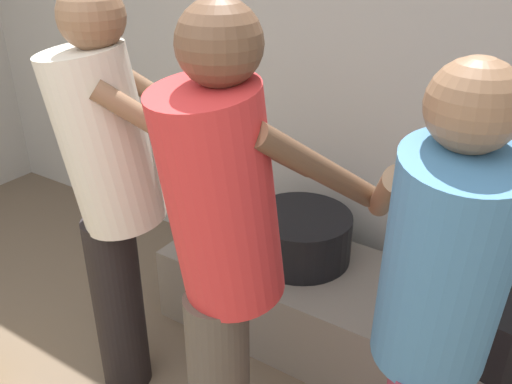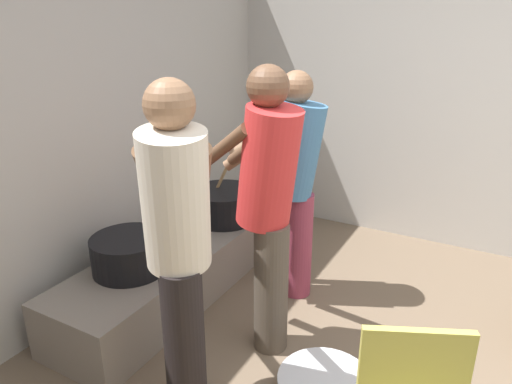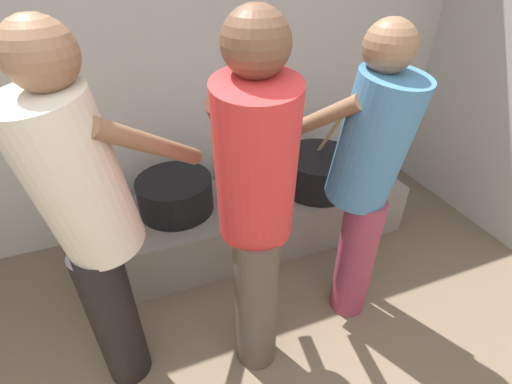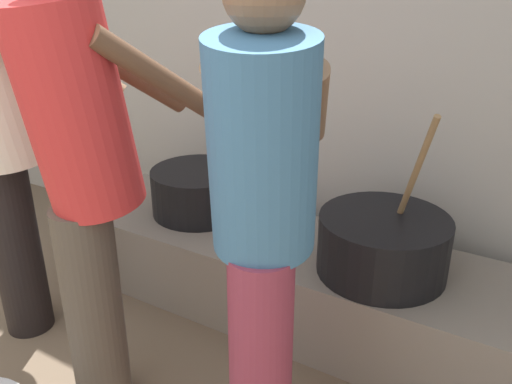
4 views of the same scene
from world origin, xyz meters
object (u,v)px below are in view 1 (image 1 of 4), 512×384
at_px(cooking_pot_secondary, 301,236).
at_px(cook_in_red_shirt, 224,251).
at_px(cook_in_cream_shirt, 111,184).
at_px(cook_in_blue_shirt, 435,320).

relative_size(cooking_pot_secondary, cook_in_red_shirt, 0.28).
relative_size(cook_in_red_shirt, cook_in_cream_shirt, 1.01).
height_order(cook_in_red_shirt, cook_in_cream_shirt, cook_in_red_shirt).
bearing_deg(cooking_pot_secondary, cook_in_cream_shirt, -118.69).
distance_m(cooking_pot_secondary, cook_in_blue_shirt, 1.18).
bearing_deg(cook_in_blue_shirt, cook_in_red_shirt, -170.05).
height_order(cook_in_blue_shirt, cook_in_cream_shirt, cook_in_cream_shirt).
xyz_separation_m(cooking_pot_secondary, cook_in_blue_shirt, (0.80, -0.76, 0.41)).
bearing_deg(cooking_pot_secondary, cook_in_blue_shirt, -43.43).
bearing_deg(cook_in_cream_shirt, cooking_pot_secondary, 61.31).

